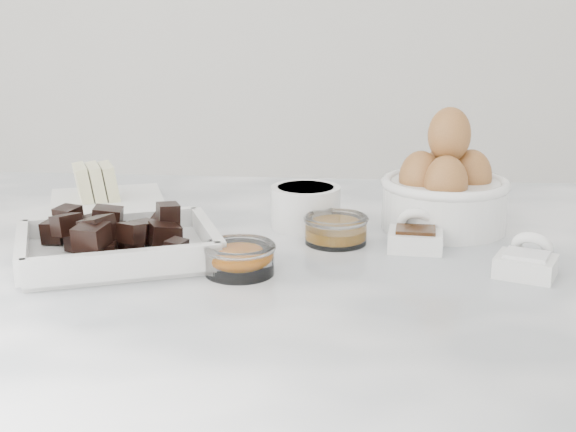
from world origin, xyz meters
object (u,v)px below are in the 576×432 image
Objects in this scene: chocolate_dish at (118,240)px; honey_bowl at (336,229)px; butter_plate at (105,194)px; egg_bowl at (445,190)px; salt_spoon at (527,261)px; vanilla_spoon at (415,235)px; zest_bowl at (240,257)px; sugar_ramekin at (306,205)px.

honey_bowl is (0.23, 0.09, -0.01)m from chocolate_dish.
chocolate_dish is 0.23m from butter_plate.
egg_bowl reaches higher than salt_spoon.
vanilla_spoon is at bearing -18.81° from butter_plate.
salt_spoon reaches higher than honey_bowl.
honey_bowl is (0.32, -0.13, -0.00)m from butter_plate.
chocolate_dish is 3.34× the size of honey_bowl.
butter_plate is 2.21× the size of salt_spoon.
chocolate_dish is at bearing -68.97° from butter_plate.
vanilla_spoon reaches higher than zest_bowl.
egg_bowl reaches higher than vanilla_spoon.
butter_plate is 0.34m from honey_bowl.
zest_bowl is 0.99× the size of vanilla_spoon.
butter_plate is at bearing 161.19° from vanilla_spoon.
sugar_ramekin is 0.29m from salt_spoon.
honey_bowl is 0.89× the size of salt_spoon.
zest_bowl is 0.30m from salt_spoon.
egg_bowl is at bearing 64.78° from vanilla_spoon.
honey_bowl is at bearing 155.89° from salt_spoon.
butter_plate is 2.19× the size of sugar_ramekin.
salt_spoon is (0.52, -0.22, -0.00)m from butter_plate.
chocolate_dish is at bearing -142.33° from sugar_ramekin.
egg_bowl reaches higher than honey_bowl.
butter_plate reaches higher than chocolate_dish.
butter_plate is 0.45m from egg_bowl.
zest_bowl is at bearing -129.42° from honey_bowl.
salt_spoon is (0.20, -0.09, -0.00)m from honey_bowl.
egg_bowl is 2.07× the size of zest_bowl.
salt_spoon is at bearing -24.11° from honey_bowl.
egg_bowl is 0.10m from vanilla_spoon.
sugar_ramekin is at bearing 37.67° from chocolate_dish.
chocolate_dish is 1.35× the size of butter_plate.
egg_bowl is 0.18m from salt_spoon.
butter_plate is 0.28m from sugar_ramekin.
butter_plate is 1.20× the size of egg_bowl.
chocolate_dish is 0.34m from vanilla_spoon.
salt_spoon is (0.11, -0.08, -0.00)m from vanilla_spoon.
sugar_ramekin is (0.19, 0.15, 0.01)m from chocolate_dish.
egg_bowl reaches higher than butter_plate.
chocolate_dish is at bearing -166.86° from vanilla_spoon.
sugar_ramekin is at bearing 122.47° from honey_bowl.
honey_bowl is at bearing 173.23° from vanilla_spoon.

